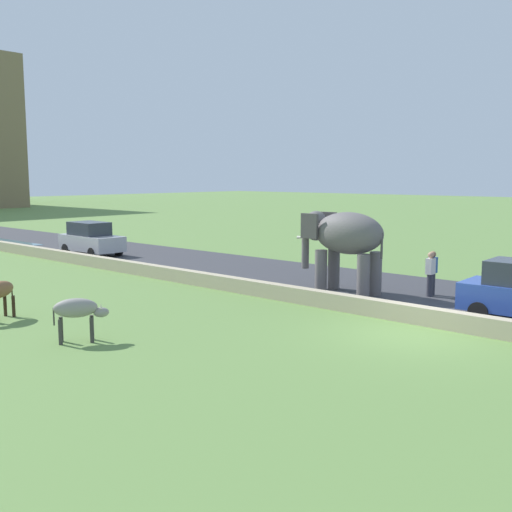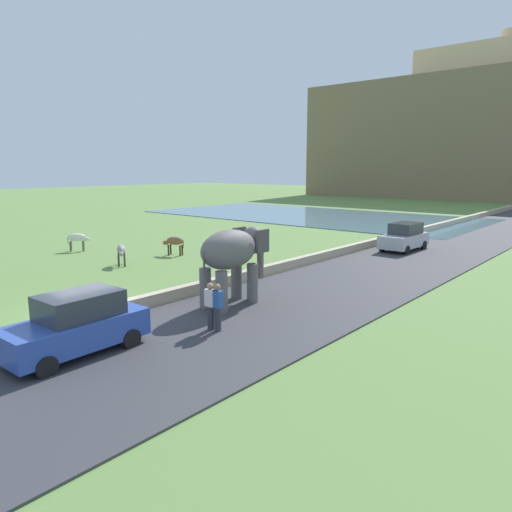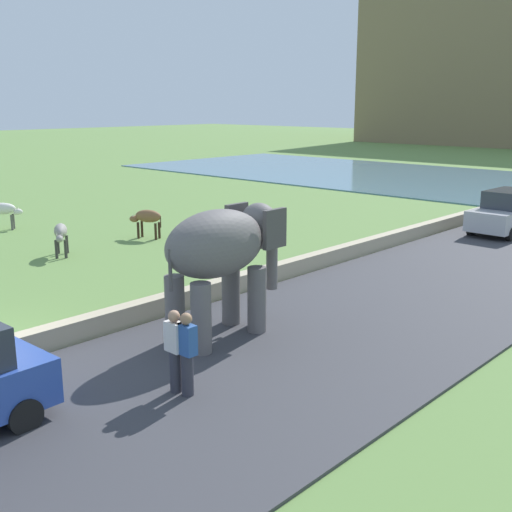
{
  "view_description": "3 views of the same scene",
  "coord_description": "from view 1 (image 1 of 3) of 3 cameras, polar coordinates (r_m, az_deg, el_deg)",
  "views": [
    {
      "loc": [
        -14.6,
        -7.35,
        4.26
      ],
      "look_at": [
        0.98,
        6.51,
        1.46
      ],
      "focal_mm": 42.1,
      "sensor_mm": 36.0,
      "label": 1
    },
    {
      "loc": [
        15.61,
        -8.49,
        5.28
      ],
      "look_at": [
        1.22,
        8.45,
        1.12
      ],
      "focal_mm": 33.22,
      "sensor_mm": 36.0,
      "label": 2
    },
    {
      "loc": [
        13.29,
        -4.98,
        5.24
      ],
      "look_at": [
        2.36,
        6.7,
        1.35
      ],
      "focal_mm": 44.22,
      "sensor_mm": 36.0,
      "label": 3
    }
  ],
  "objects": [
    {
      "name": "ground_plane",
      "position": [
        16.89,
        14.57,
        -7.22
      ],
      "size": [
        220.0,
        220.0,
        0.0
      ],
      "primitive_type": "plane",
      "color": "#608442"
    },
    {
      "name": "road_surface",
      "position": [
        33.91,
        -12.62,
        0.28
      ],
      "size": [
        7.0,
        120.0,
        0.06
      ],
      "primitive_type": "cube",
      "color": "#38383D",
      "rests_on": "ground"
    },
    {
      "name": "barrier_wall",
      "position": [
        30.13,
        -16.26,
        -0.29
      ],
      "size": [
        0.4,
        110.0,
        0.53
      ],
      "primitive_type": "cube",
      "color": "tan",
      "rests_on": "ground"
    },
    {
      "name": "elephant",
      "position": [
        21.68,
        8.29,
        1.67
      ],
      "size": [
        1.45,
        3.47,
        2.99
      ],
      "color": "#605B5B",
      "rests_on": "ground"
    },
    {
      "name": "person_beside_elephant",
      "position": [
        22.08,
        16.41,
        -1.51
      ],
      "size": [
        0.36,
        0.22,
        1.63
      ],
      "color": "#33333D",
      "rests_on": "ground"
    },
    {
      "name": "person_trailing",
      "position": [
        21.81,
        16.23,
        -1.61
      ],
      "size": [
        0.36,
        0.22,
        1.63
      ],
      "color": "#33333D",
      "rests_on": "ground"
    },
    {
      "name": "car_silver",
      "position": [
        33.39,
        -15.41,
        1.58
      ],
      "size": [
        1.86,
        4.04,
        1.8
      ],
      "color": "#B7B7BC",
      "rests_on": "ground"
    },
    {
      "name": "cow_grey",
      "position": [
        16.1,
        -16.58,
        -4.96
      ],
      "size": [
        1.34,
        1.06,
        1.15
      ],
      "color": "gray",
      "rests_on": "ground"
    }
  ]
}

